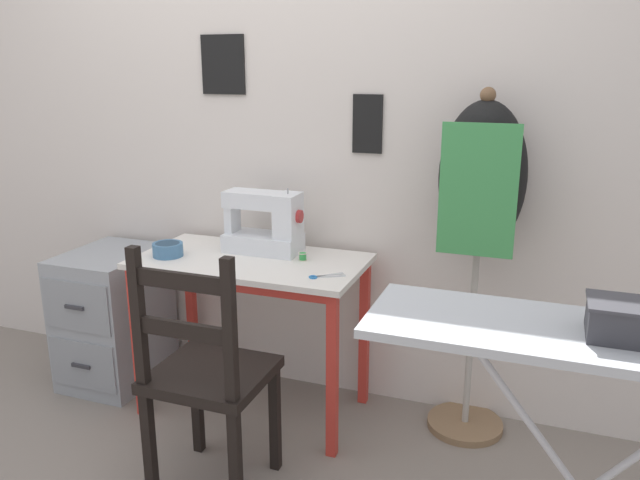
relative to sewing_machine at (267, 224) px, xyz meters
name	(u,v)px	position (x,y,z in m)	size (l,w,h in m)	color
ground_plane	(228,437)	(-0.03, -0.37, -0.84)	(14.00, 14.00, 0.00)	gray
wall_back	(279,119)	(-0.03, 0.21, 0.43)	(10.00, 0.06, 2.55)	silver
sewing_table	(250,282)	(-0.03, -0.12, -0.23)	(0.98, 0.52, 0.71)	silver
sewing_machine	(267,224)	(0.00, 0.00, 0.00)	(0.35, 0.17, 0.29)	white
fabric_bowl	(168,249)	(-0.38, -0.20, -0.10)	(0.13, 0.13, 0.06)	teal
scissors	(321,276)	(0.34, -0.24, -0.12)	(0.13, 0.11, 0.01)	silver
thread_spool_near_machine	(303,257)	(0.19, -0.06, -0.11)	(0.04, 0.04, 0.03)	green
wooden_chair	(207,377)	(0.08, -0.68, -0.39)	(0.40, 0.38, 0.95)	black
filing_cabinet	(114,317)	(-0.79, -0.09, -0.51)	(0.39, 0.51, 0.65)	#93999E
dress_form	(481,195)	(0.90, 0.05, 0.18)	(0.33, 0.32, 1.43)	#846647
ironing_board	(600,353)	(1.29, -0.86, -0.01)	(1.14, 0.36, 0.89)	#ADB2B7
storage_box	(627,321)	(1.34, -0.87, 0.09)	(0.18, 0.15, 0.09)	#333338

